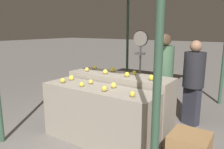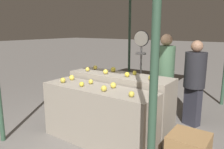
# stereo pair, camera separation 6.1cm
# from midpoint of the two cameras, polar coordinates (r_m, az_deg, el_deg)

# --- Properties ---
(ground_plane) EXTENTS (60.00, 60.00, 0.00)m
(ground_plane) POSITION_cam_midpoint_polar(r_m,az_deg,el_deg) (3.57, -4.08, -17.19)
(ground_plane) COLOR slate
(display_counter_front) EXTENTS (1.83, 0.55, 0.88)m
(display_counter_front) POSITION_cam_midpoint_polar(r_m,az_deg,el_deg) (3.38, -4.19, -10.63)
(display_counter_front) COLOR gray
(display_counter_front) RESTS_ON ground_plane
(display_counter_back) EXTENTS (1.83, 0.55, 0.98)m
(display_counter_back) POSITION_cam_midpoint_polar(r_m,az_deg,el_deg) (3.82, 1.44, -7.16)
(display_counter_back) COLOR gray
(display_counter_back) RESTS_ON ground_plane
(apple_front_0) EXTENTS (0.09, 0.09, 0.09)m
(apple_front_0) POSITION_cam_midpoint_polar(r_m,az_deg,el_deg) (3.58, -13.25, -1.51)
(apple_front_0) COLOR gold
(apple_front_0) RESTS_ON display_counter_front
(apple_front_1) EXTENTS (0.07, 0.07, 0.07)m
(apple_front_1) POSITION_cam_midpoint_polar(r_m,az_deg,el_deg) (3.29, -8.44, -2.56)
(apple_front_1) COLOR gold
(apple_front_1) RESTS_ON display_counter_front
(apple_front_2) EXTENTS (0.08, 0.08, 0.08)m
(apple_front_2) POSITION_cam_midpoint_polar(r_m,az_deg,el_deg) (3.02, -2.57, -3.67)
(apple_front_2) COLOR gold
(apple_front_2) RESTS_ON display_counter_front
(apple_front_3) EXTENTS (0.08, 0.08, 0.08)m
(apple_front_3) POSITION_cam_midpoint_polar(r_m,az_deg,el_deg) (2.79, 4.74, -5.10)
(apple_front_3) COLOR gold
(apple_front_3) RESTS_ON display_counter_front
(apple_front_4) EXTENTS (0.09, 0.09, 0.09)m
(apple_front_4) POSITION_cam_midpoint_polar(r_m,az_deg,el_deg) (3.73, -11.05, -0.84)
(apple_front_4) COLOR yellow
(apple_front_4) RESTS_ON display_counter_front
(apple_front_5) EXTENTS (0.08, 0.08, 0.08)m
(apple_front_5) POSITION_cam_midpoint_polar(r_m,az_deg,el_deg) (3.43, -6.08, -1.89)
(apple_front_5) COLOR gold
(apple_front_5) RESTS_ON display_counter_front
(apple_front_6) EXTENTS (0.09, 0.09, 0.09)m
(apple_front_6) POSITION_cam_midpoint_polar(r_m,az_deg,el_deg) (3.18, -0.14, -2.82)
(apple_front_6) COLOR yellow
(apple_front_6) RESTS_ON display_counter_front
(apple_back_0) EXTENTS (0.07, 0.07, 0.07)m
(apple_back_0) POSITION_cam_midpoint_polar(r_m,az_deg,el_deg) (3.97, -7.02, 1.35)
(apple_back_0) COLOR yellow
(apple_back_0) RESTS_ON display_counter_back
(apple_back_1) EXTENTS (0.08, 0.08, 0.08)m
(apple_back_1) POSITION_cam_midpoint_polar(r_m,az_deg,el_deg) (3.70, -2.25, 0.73)
(apple_back_1) COLOR yellow
(apple_back_1) RESTS_ON display_counter_back
(apple_back_2) EXTENTS (0.08, 0.08, 0.08)m
(apple_back_2) POSITION_cam_midpoint_polar(r_m,az_deg,el_deg) (3.49, 3.43, 0.02)
(apple_back_2) COLOR gold
(apple_back_2) RESTS_ON display_counter_back
(apple_back_3) EXTENTS (0.09, 0.09, 0.09)m
(apple_back_3) POSITION_cam_midpoint_polar(r_m,az_deg,el_deg) (3.30, 9.72, -0.79)
(apple_back_3) COLOR gold
(apple_back_3) RESTS_ON display_counter_back
(apple_back_4) EXTENTS (0.08, 0.08, 0.08)m
(apple_back_4) POSITION_cam_midpoint_polar(r_m,az_deg,el_deg) (4.14, -5.02, 1.84)
(apple_back_4) COLOR yellow
(apple_back_4) RESTS_ON display_counter_back
(apple_back_5) EXTENTS (0.09, 0.09, 0.09)m
(apple_back_5) POSITION_cam_midpoint_polar(r_m,az_deg,el_deg) (3.89, -0.27, 1.33)
(apple_back_5) COLOR gold
(apple_back_5) RESTS_ON display_counter_back
(apple_back_6) EXTENTS (0.07, 0.07, 0.07)m
(apple_back_6) POSITION_cam_midpoint_polar(r_m,az_deg,el_deg) (3.66, 5.36, 0.46)
(apple_back_6) COLOR gold
(apple_back_6) RESTS_ON display_counter_back
(produce_scale) EXTENTS (0.29, 0.20, 1.70)m
(produce_scale) POSITION_cam_midpoint_polar(r_m,az_deg,el_deg) (4.10, 6.94, 4.95)
(produce_scale) COLOR #99999E
(produce_scale) RESTS_ON ground_plane
(person_vendor_at_scale) EXTENTS (0.42, 0.42, 1.64)m
(person_vendor_at_scale) POSITION_cam_midpoint_polar(r_m,az_deg,el_deg) (4.21, 13.03, 0.84)
(person_vendor_at_scale) COLOR #2D2D38
(person_vendor_at_scale) RESTS_ON ground_plane
(person_customer_left) EXTENTS (0.47, 0.47, 1.54)m
(person_customer_left) POSITION_cam_midpoint_polar(r_m,az_deg,el_deg) (4.12, 20.12, -0.82)
(person_customer_left) COLOR #2D2D38
(person_customer_left) RESTS_ON ground_plane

